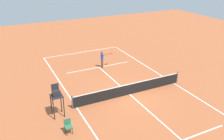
{
  "coord_description": "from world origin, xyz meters",
  "views": [
    {
      "loc": [
        9.01,
        15.05,
        9.82
      ],
      "look_at": [
        -0.08,
        -3.45,
        0.8
      ],
      "focal_mm": 39.23,
      "sensor_mm": 36.0,
      "label": 1
    }
  ],
  "objects_px": {
    "umpire_chair": "(56,95)",
    "courtside_chair_mid": "(56,92)",
    "player_serving": "(103,58)",
    "tennis_ball": "(106,77)",
    "courtside_chair_near": "(68,126)"
  },
  "relations": [
    {
      "from": "umpire_chair",
      "to": "courtside_chair_mid",
      "type": "bearing_deg",
      "value": -101.24
    },
    {
      "from": "umpire_chair",
      "to": "courtside_chair_mid",
      "type": "height_order",
      "value": "umpire_chair"
    },
    {
      "from": "courtside_chair_mid",
      "to": "player_serving",
      "type": "bearing_deg",
      "value": -145.71
    },
    {
      "from": "umpire_chair",
      "to": "player_serving",
      "type": "bearing_deg",
      "value": -134.23
    },
    {
      "from": "player_serving",
      "to": "umpire_chair",
      "type": "xyz_separation_m",
      "value": [
        6.34,
        6.52,
        0.54
      ]
    },
    {
      "from": "player_serving",
      "to": "tennis_ball",
      "type": "distance_m",
      "value": 2.64
    },
    {
      "from": "tennis_ball",
      "to": "courtside_chair_near",
      "type": "relative_size",
      "value": 0.07
    },
    {
      "from": "player_serving",
      "to": "courtside_chair_mid",
      "type": "height_order",
      "value": "player_serving"
    },
    {
      "from": "umpire_chair",
      "to": "tennis_ball",
      "type": "bearing_deg",
      "value": -143.61
    },
    {
      "from": "player_serving",
      "to": "courtside_chair_near",
      "type": "distance_m",
      "value": 10.71
    },
    {
      "from": "player_serving",
      "to": "tennis_ball",
      "type": "bearing_deg",
      "value": -20.97
    },
    {
      "from": "tennis_ball",
      "to": "umpire_chair",
      "type": "height_order",
      "value": "umpire_chair"
    },
    {
      "from": "umpire_chair",
      "to": "courtside_chair_near",
      "type": "xyz_separation_m",
      "value": [
        -0.09,
        2.16,
        -1.07
      ]
    },
    {
      "from": "player_serving",
      "to": "courtside_chair_mid",
      "type": "relative_size",
      "value": 1.87
    },
    {
      "from": "tennis_ball",
      "to": "courtside_chair_mid",
      "type": "xyz_separation_m",
      "value": [
        5.17,
        1.65,
        0.5
      ]
    }
  ]
}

